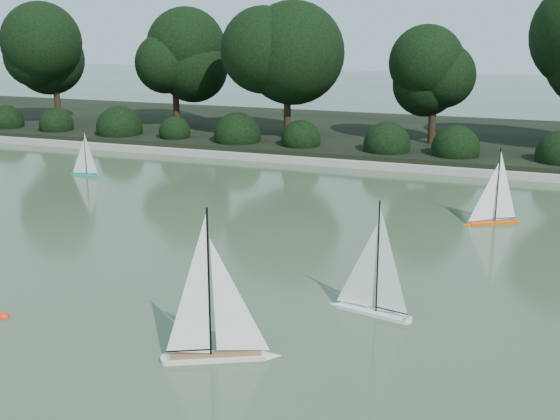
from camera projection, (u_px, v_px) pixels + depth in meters
name	position (u px, v px, depth m)	size (l,w,h in m)	color
ground	(234.00, 304.00, 9.29)	(80.00, 80.00, 0.00)	#35462A
pond_coping	(376.00, 165.00, 17.44)	(40.00, 0.35, 0.18)	gray
far_bank	(404.00, 137.00, 21.05)	(40.00, 8.00, 0.30)	black
tree_line	(445.00, 56.00, 18.57)	(26.31, 3.93, 4.39)	black
shrub_hedge	(384.00, 145.00, 18.16)	(29.10, 1.10, 1.10)	black
sailboat_white_a	(367.00, 294.00, 8.97)	(1.18, 0.44, 1.61)	silver
sailboat_white_b	(224.00, 335.00, 7.74)	(1.30, 0.76, 1.86)	silver
sailboat_orange	(489.00, 212.00, 12.79)	(1.02, 0.66, 1.50)	#E54D05
sailboat_teal	(83.00, 168.00, 16.66)	(0.86, 0.17, 1.17)	#0B9C8F
race_buoy	(4.00, 317.00, 8.88)	(0.14, 0.14, 0.14)	#F2330C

